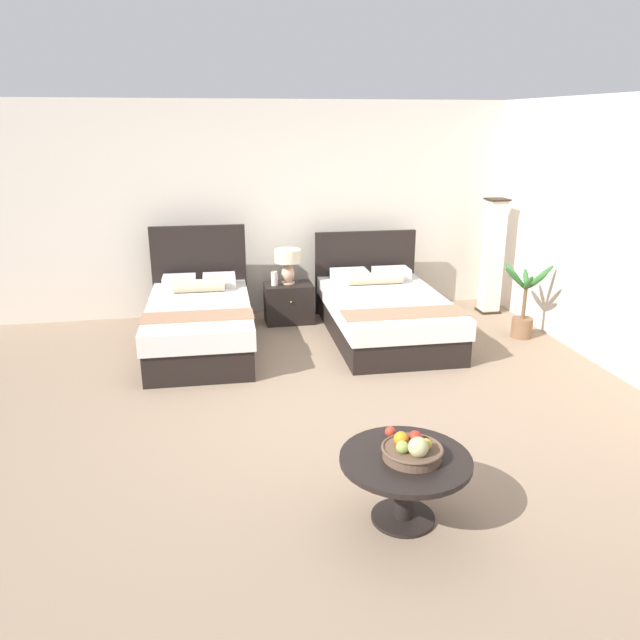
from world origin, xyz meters
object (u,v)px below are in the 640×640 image
object	(u,v)px
coffee_table	(405,472)
potted_palm	(524,309)
floor_lamp_corner	(492,257)
bed_near_corner	(384,312)
loose_apple	(390,432)
vase	(274,279)
fruit_bowl	(412,450)
bed_near_window	(200,321)
table_lamp	(288,261)
nightstand	(289,303)

from	to	relation	value
coffee_table	potted_palm	distance (m)	3.93
floor_lamp_corner	potted_palm	bearing A→B (deg)	-93.54
bed_near_corner	loose_apple	size ratio (longest dim) A/B	29.70
loose_apple	floor_lamp_corner	distance (m)	4.60
vase	potted_palm	world-z (taller)	potted_palm
floor_lamp_corner	loose_apple	bearing A→B (deg)	-123.43
vase	bed_near_corner	bearing A→B (deg)	-30.31
fruit_bowl	coffee_table	bearing A→B (deg)	146.28
vase	floor_lamp_corner	bearing A→B (deg)	-0.71
bed_near_window	table_lamp	size ratio (longest dim) A/B	4.81
floor_lamp_corner	bed_near_corner	bearing A→B (deg)	-157.78
vase	coffee_table	size ratio (longest dim) A/B	0.21
bed_near_window	loose_apple	xyz separation A→B (m)	(1.22, -3.17, 0.18)
floor_lamp_corner	table_lamp	bearing A→B (deg)	177.95
bed_near_corner	fruit_bowl	world-z (taller)	bed_near_corner
table_lamp	potted_palm	bearing A→B (deg)	-23.21
bed_near_corner	coffee_table	size ratio (longest dim) A/B	2.66
fruit_bowl	vase	bearing A→B (deg)	94.93
bed_near_window	nightstand	bearing A→B (deg)	34.01
table_lamp	vase	distance (m)	0.28
bed_near_window	loose_apple	world-z (taller)	bed_near_window
bed_near_corner	table_lamp	size ratio (longest dim) A/B	5.04
vase	floor_lamp_corner	xyz separation A→B (m)	(2.83, -0.04, 0.17)
bed_near_window	potted_palm	xyz separation A→B (m)	(3.69, -0.35, 0.04)
bed_near_corner	potted_palm	size ratio (longest dim) A/B	2.47
nightstand	fruit_bowl	xyz separation A→B (m)	(0.18, -4.19, 0.26)
nightstand	loose_apple	bearing A→B (deg)	-88.12
table_lamp	floor_lamp_corner	size ratio (longest dim) A/B	0.29
nightstand	bed_near_corner	bearing A→B (deg)	-35.95
bed_near_corner	nightstand	size ratio (longest dim) A/B	3.69
vase	fruit_bowl	xyz separation A→B (m)	(0.36, -4.15, -0.07)
bed_near_corner	potted_palm	bearing A→B (deg)	-12.57
bed_near_window	floor_lamp_corner	world-z (taller)	floor_lamp_corner
nightstand	floor_lamp_corner	bearing A→B (deg)	-1.62
bed_near_corner	loose_apple	world-z (taller)	bed_near_corner
table_lamp	vase	bearing A→B (deg)	-161.32
loose_apple	potted_palm	size ratio (longest dim) A/B	0.08
table_lamp	loose_apple	bearing A→B (deg)	-88.13
floor_lamp_corner	potted_palm	distance (m)	1.10
bed_near_corner	floor_lamp_corner	distance (m)	1.82
loose_apple	table_lamp	bearing A→B (deg)	91.87
vase	potted_palm	xyz separation A→B (m)	(2.77, -1.05, -0.23)
loose_apple	potted_palm	distance (m)	3.74
potted_palm	table_lamp	bearing A→B (deg)	156.79
table_lamp	potted_palm	world-z (taller)	table_lamp
nightstand	loose_apple	distance (m)	3.92
vase	fruit_bowl	bearing A→B (deg)	-85.07
coffee_table	fruit_bowl	distance (m)	0.17
nightstand	potted_palm	xyz separation A→B (m)	(2.59, -1.09, 0.10)
floor_lamp_corner	coffee_table	bearing A→B (deg)	-121.50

